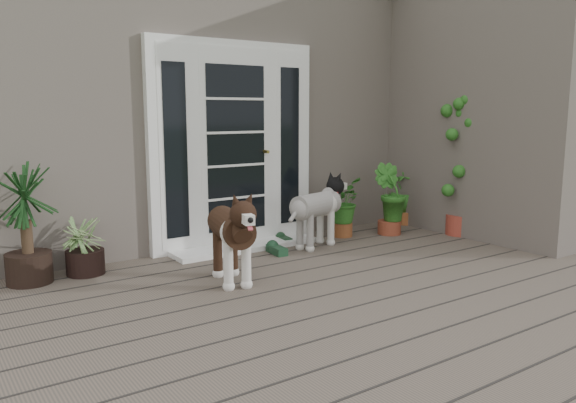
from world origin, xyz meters
TOP-DOWN VIEW (x-y plane):
  - deck at (0.00, 0.40)m, footprint 6.20×4.60m
  - house_main at (0.00, 4.65)m, footprint 7.40×4.00m
  - house_wing at (2.90, 1.50)m, footprint 1.60×2.40m
  - door_unit at (-0.20, 2.60)m, footprint 1.90×0.14m
  - door_step at (-0.20, 2.40)m, footprint 1.60×0.40m
  - brindle_dog at (-0.89, 1.44)m, footprint 0.55×0.90m
  - white_dog at (0.45, 2.03)m, footprint 0.86×0.55m
  - spider_plant at (-1.84, 2.40)m, footprint 0.72×0.72m
  - yucca at (-2.30, 2.40)m, footprint 0.86×0.86m
  - herb_a at (1.02, 2.27)m, footprint 0.66×0.66m
  - herb_b at (1.55, 2.05)m, footprint 0.57×0.57m
  - herb_c at (2.16, 2.40)m, footprint 0.39×0.39m
  - sapling at (2.21, 1.56)m, footprint 0.65×0.65m
  - clog_left at (0.30, 2.40)m, footprint 0.17×0.29m
  - clog_right at (-0.04, 2.03)m, footprint 0.19×0.34m

SIDE VIEW (x-z plane):
  - deck at x=0.00m, z-range 0.00..0.12m
  - door_step at x=-0.20m, z-range 0.12..0.17m
  - clog_left at x=0.30m, z-range 0.12..0.20m
  - clog_right at x=-0.04m, z-range 0.12..0.22m
  - spider_plant at x=-1.84m, z-range 0.12..0.71m
  - herb_c at x=2.16m, z-range 0.12..0.71m
  - herb_a at x=1.02m, z-range 0.12..0.72m
  - herb_b at x=1.55m, z-range 0.12..0.73m
  - white_dog at x=0.45m, z-range 0.12..0.78m
  - brindle_dog at x=-0.89m, z-range 0.12..0.82m
  - yucca at x=-2.30m, z-range 0.12..1.14m
  - sapling at x=2.21m, z-range 0.12..1.80m
  - door_unit at x=-0.20m, z-range 0.12..2.27m
  - house_main at x=0.00m, z-range 0.00..3.10m
  - house_wing at x=2.90m, z-range 0.00..3.10m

